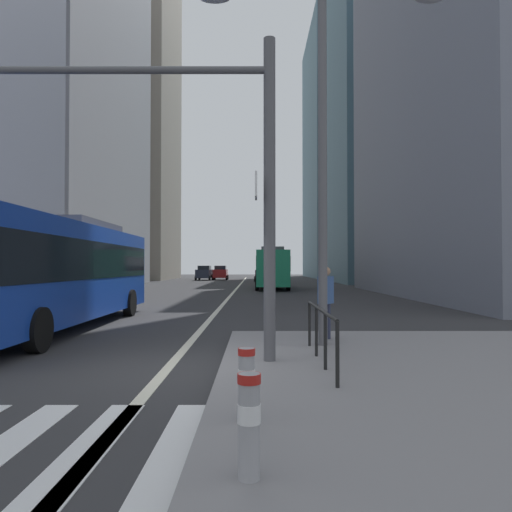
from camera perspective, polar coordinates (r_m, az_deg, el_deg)
name	(u,v)px	position (r m, az deg, el deg)	size (l,w,h in m)	color
ground_plane	(228,298)	(29.09, -3.32, -4.92)	(160.00, 160.00, 0.00)	#303033
median_island	(490,376)	(9.06, 25.88, -12.66)	(9.00, 10.00, 0.15)	gray
lane_centre_line	(235,289)	(39.06, -2.50, -3.96)	(0.20, 80.00, 0.01)	beige
office_tower_left_mid	(65,79)	(50.74, -21.64, 18.87)	(10.33, 24.64, 38.46)	#9E9EA3
office_tower_left_far	(134,105)	(75.52, -14.21, 16.84)	(11.02, 16.63, 50.45)	gray
office_tower_right_mid	(386,118)	(60.70, 15.13, 15.46)	(12.55, 16.49, 38.48)	slate
office_tower_right_far	(346,155)	(84.55, 10.60, 11.68)	(12.90, 22.19, 41.40)	slate
city_bus_blue_oncoming	(56,268)	(15.65, -22.55, -1.31)	(2.73, 12.16, 3.40)	#14389E
city_bus_red_receding	(271,267)	(40.66, 1.78, -1.28)	(2.80, 11.07, 3.40)	#198456
car_oncoming_mid	(220,273)	(66.41, -4.31, -1.97)	(2.06, 4.47, 1.94)	maroon
car_receding_near	(262,273)	(59.30, 0.69, -2.07)	(2.09, 4.23, 1.94)	black
car_receding_far	(265,275)	(50.06, 1.02, -2.23)	(2.08, 4.20, 1.94)	gold
car_oncoming_far	(204,273)	(65.13, -6.21, -1.98)	(2.18, 4.54, 1.94)	#232838
traffic_signal_gantry	(149,145)	(9.40, -12.49, 12.63)	(6.60, 0.65, 6.00)	#515156
street_lamp_post	(322,114)	(11.30, 7.74, 16.26)	(5.50, 0.32, 8.00)	#56565B
bollard_front	(248,420)	(4.18, -0.92, -18.81)	(0.20, 0.20, 0.86)	#99999E
bollard_left	(246,380)	(5.61, -1.22, -14.45)	(0.20, 0.20, 0.82)	#99999E
pedestrian_railing	(320,323)	(8.90, 7.52, -7.87)	(0.06, 3.68, 0.98)	black
pedestrian_waiting	(325,299)	(11.70, 8.14, -5.00)	(0.42, 0.45, 1.73)	#2D334C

